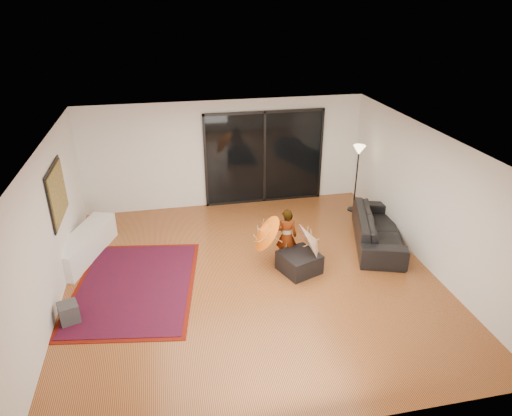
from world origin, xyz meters
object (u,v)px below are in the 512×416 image
object	(u,v)px
media_console	(85,245)
ottoman	(299,262)
child	(286,236)
sofa	(378,229)

from	to	relation	value
media_console	ottoman	xyz separation A→B (m)	(4.20, -1.42, -0.08)
ottoman	child	world-z (taller)	child
media_console	sofa	distance (m)	6.24
sofa	child	bearing A→B (deg)	117.35
media_console	child	bearing A→B (deg)	5.81
media_console	ottoman	world-z (taller)	media_console
ottoman	child	bearing A→B (deg)	112.29
ottoman	media_console	bearing A→B (deg)	161.29
child	media_console	bearing A→B (deg)	-2.21
sofa	child	size ratio (longest dim) A/B	2.01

